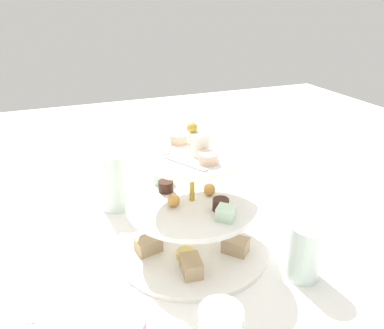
{
  "coord_description": "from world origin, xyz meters",
  "views": [
    {
      "loc": [
        0.57,
        -0.22,
        0.47
      ],
      "look_at": [
        0.0,
        0.0,
        0.18
      ],
      "focal_mm": 34.36,
      "sensor_mm": 36.0,
      "label": 1
    }
  ],
  "objects_px": {
    "butter_knife_left": "(248,188)",
    "water_glass_mid_back": "(305,252)",
    "water_glass_tall_right": "(114,181)",
    "tiered_serving_stand": "(192,213)",
    "butter_knife_right": "(39,285)"
  },
  "relations": [
    {
      "from": "tiered_serving_stand",
      "to": "butter_knife_left",
      "type": "height_order",
      "value": "tiered_serving_stand"
    },
    {
      "from": "water_glass_tall_right",
      "to": "tiered_serving_stand",
      "type": "bearing_deg",
      "value": 28.17
    },
    {
      "from": "tiered_serving_stand",
      "to": "water_glass_mid_back",
      "type": "relative_size",
      "value": 2.89
    },
    {
      "from": "butter_knife_right",
      "to": "water_glass_mid_back",
      "type": "relative_size",
      "value": 1.59
    },
    {
      "from": "butter_knife_left",
      "to": "water_glass_mid_back",
      "type": "relative_size",
      "value": 1.59
    },
    {
      "from": "tiered_serving_stand",
      "to": "butter_knife_left",
      "type": "xyz_separation_m",
      "value": [
        -0.18,
        0.23,
        -0.08
      ]
    },
    {
      "from": "water_glass_tall_right",
      "to": "butter_knife_left",
      "type": "bearing_deg",
      "value": 84.47
    },
    {
      "from": "water_glass_tall_right",
      "to": "butter_knife_left",
      "type": "distance_m",
      "value": 0.35
    },
    {
      "from": "water_glass_mid_back",
      "to": "tiered_serving_stand",
      "type": "bearing_deg",
      "value": -134.44
    },
    {
      "from": "tiered_serving_stand",
      "to": "butter_knife_right",
      "type": "xyz_separation_m",
      "value": [
        0.01,
        -0.29,
        -0.08
      ]
    },
    {
      "from": "butter_knife_left",
      "to": "water_glass_tall_right",
      "type": "bearing_deg",
      "value": 39.36
    },
    {
      "from": "tiered_serving_stand",
      "to": "butter_knife_left",
      "type": "bearing_deg",
      "value": 128.11
    },
    {
      "from": "water_glass_tall_right",
      "to": "water_glass_mid_back",
      "type": "bearing_deg",
      "value": 36.38
    },
    {
      "from": "butter_knife_left",
      "to": "tiered_serving_stand",
      "type": "bearing_deg",
      "value": 83.01
    },
    {
      "from": "butter_knife_right",
      "to": "water_glass_tall_right",
      "type": "bearing_deg",
      "value": 149.79
    }
  ]
}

